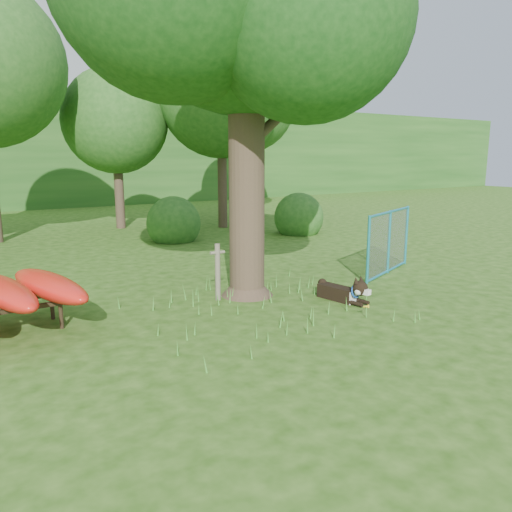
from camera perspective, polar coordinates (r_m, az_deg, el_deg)
ground at (r=8.39m, az=3.37°, el=-8.23°), size 80.00×80.00×0.00m
wooden_post at (r=9.83m, az=-4.40°, el=-1.66°), size 0.31×0.11×1.13m
husky_dog at (r=9.94m, az=10.14°, el=-4.03°), size 0.46×1.29×0.57m
fence_section at (r=12.47m, az=14.95°, el=1.57°), size 2.46×1.05×2.56m
wildflower_clump at (r=9.05m, az=12.53°, el=-5.77°), size 0.11×0.11×0.23m
bg_tree_c at (r=20.36m, az=-15.77°, el=14.63°), size 4.00×4.00×6.12m
bg_tree_d at (r=20.01m, az=-4.00°, el=17.89°), size 4.80×4.80×7.50m
bg_tree_e at (r=24.11m, az=-1.13°, el=17.15°), size 4.60×4.60×7.55m
shrub_right at (r=18.43m, az=4.88°, el=2.57°), size 1.80×1.80×1.80m
shrub_mid at (r=16.98m, az=-9.33°, el=1.71°), size 1.80×1.80×1.80m
wooded_hillside at (r=34.67m, az=-25.75°, el=10.60°), size 80.00×12.00×6.00m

